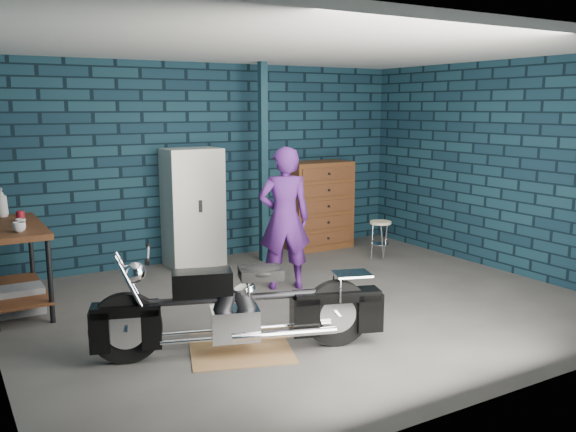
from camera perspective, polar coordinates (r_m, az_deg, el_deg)
name	(u,v)px	position (r m, az deg, el deg)	size (l,w,h in m)	color
ground	(304,306)	(6.63, 1.55, -8.38)	(6.00, 6.00, 0.00)	#53514E
room_walls	(279,126)	(6.77, -0.88, 8.42)	(6.02, 5.01, 2.71)	#0F2432
support_post	(263,164)	(8.29, -2.33, 4.91)	(0.10, 0.10, 2.70)	#122E3A
workbench	(15,267)	(7.01, -24.22, -4.41)	(0.60, 1.40, 0.91)	brown
drip_mat	(242,352)	(5.45, -4.35, -12.60)	(0.88, 0.66, 0.01)	olive
motorcycle	(241,301)	(5.29, -4.42, -7.91)	(2.15, 0.58, 0.95)	black
person	(284,218)	(7.07, -0.34, -0.23)	(0.61, 0.40, 1.67)	#4D1E72
storage_bin	(21,300)	(6.95, -23.72, -7.20)	(0.45, 0.32, 0.28)	gray
locker	(193,207)	(8.23, -8.87, 0.80)	(0.73, 0.52, 1.57)	silver
tool_chest	(318,205)	(9.16, 2.85, 1.02)	(0.98, 0.54, 1.31)	brown
shop_stool	(380,240)	(8.63, 8.61, -2.25)	(0.30, 0.30, 0.54)	beige
cup_a	(19,227)	(6.48, -23.86, -0.95)	(0.12, 0.12, 0.10)	beige
cup_b	(21,223)	(6.71, -23.73, -0.62)	(0.10, 0.10, 0.09)	beige
mug_red	(21,216)	(7.04, -23.75, -0.04)	(0.09, 0.09, 0.12)	maroon
bottle	(2,202)	(7.44, -25.20, 1.17)	(0.12, 0.12, 0.32)	gray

